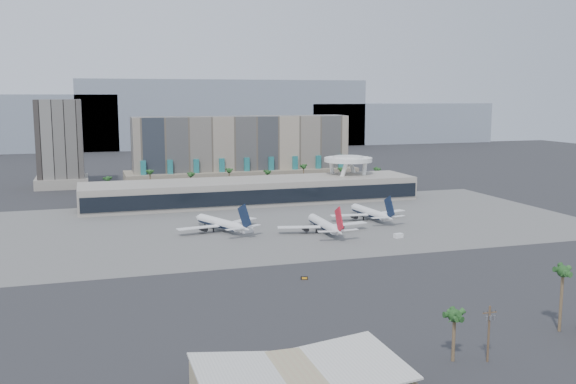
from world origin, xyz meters
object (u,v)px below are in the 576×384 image
object	(u,v)px
airliner_left	(221,223)
taxiway_sign	(304,278)
airliner_centre	(324,224)
airliner_right	(370,213)
utility_pole	(489,329)
service_vehicle_b	(398,236)
service_vehicle_a	(247,230)

from	to	relation	value
airliner_left	taxiway_sign	distance (m)	75.81
airliner_centre	airliner_right	size ratio (longest dim) A/B	1.03
airliner_right	taxiway_sign	bearing A→B (deg)	-131.18
airliner_right	airliner_centre	bearing A→B (deg)	-151.54
utility_pole	taxiway_sign	size ratio (longest dim) A/B	5.64
service_vehicle_b	airliner_left	bearing A→B (deg)	143.17
airliner_centre	airliner_right	xyz separation A→B (m)	(28.85, 19.12, -0.09)
service_vehicle_b	service_vehicle_a	bearing A→B (deg)	143.83
taxiway_sign	service_vehicle_b	bearing A→B (deg)	57.31
service_vehicle_a	airliner_centre	bearing A→B (deg)	-23.55
utility_pole	airliner_left	size ratio (longest dim) A/B	0.33
airliner_left	airliner_right	world-z (taller)	airliner_left
utility_pole	service_vehicle_a	distance (m)	138.53
utility_pole	airliner_centre	bearing A→B (deg)	84.78
airliner_left	service_vehicle_a	size ratio (longest dim) A/B	7.97
utility_pole	service_vehicle_b	distance (m)	116.27
airliner_right	service_vehicle_a	world-z (taller)	airliner_right
airliner_left	airliner_centre	distance (m)	41.85
airliner_centre	service_vehicle_a	xyz separation A→B (m)	(-29.52, 9.56, -2.28)
airliner_centre	service_vehicle_b	distance (m)	29.78
airliner_left	airliner_centre	size ratio (longest dim) A/B	0.94
airliner_centre	service_vehicle_b	xyz separation A→B (m)	(24.15, -17.24, -2.53)
airliner_left	service_vehicle_a	world-z (taller)	airliner_left
utility_pole	taxiway_sign	xyz separation A→B (m)	(-17.05, 67.85, -6.66)
airliner_centre	airliner_left	bearing A→B (deg)	159.38
airliner_left	utility_pole	bearing A→B (deg)	-102.32
airliner_centre	service_vehicle_a	size ratio (longest dim) A/B	8.51
utility_pole	service_vehicle_a	xyz separation A→B (m)	(-17.85, 137.25, -6.02)
airliner_left	service_vehicle_b	xyz separation A→B (m)	(63.13, -32.46, -2.51)
service_vehicle_b	taxiway_sign	world-z (taller)	service_vehicle_b
airliner_right	service_vehicle_a	xyz separation A→B (m)	(-58.37, -9.56, -2.19)
airliner_left	service_vehicle_b	distance (m)	71.04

